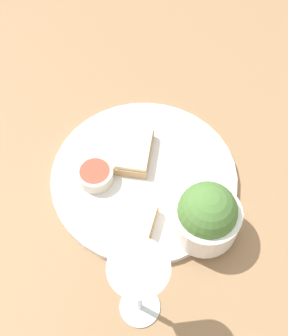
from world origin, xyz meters
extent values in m
plane|color=#93704C|center=(0.00, 0.00, 0.00)|extent=(4.00, 4.00, 0.00)
cylinder|color=white|center=(0.00, 0.00, 0.01)|extent=(0.32, 0.32, 0.01)
cylinder|color=white|center=(-0.07, -0.12, 0.04)|extent=(0.11, 0.11, 0.06)
sphere|color=#4C7A38|center=(-0.07, -0.12, 0.07)|extent=(0.09, 0.09, 0.09)
cylinder|color=beige|center=(-0.03, 0.08, 0.03)|extent=(0.06, 0.06, 0.03)
cylinder|color=#D14C38|center=(-0.03, 0.08, 0.04)|extent=(0.05, 0.05, 0.01)
cube|color=tan|center=(0.03, 0.03, 0.02)|extent=(0.10, 0.07, 0.02)
cube|color=beige|center=(0.03, 0.03, 0.04)|extent=(0.09, 0.06, 0.01)
cube|color=tan|center=(-0.11, -0.01, 0.02)|extent=(0.09, 0.05, 0.02)
cube|color=beige|center=(-0.11, -0.01, 0.04)|extent=(0.09, 0.05, 0.01)
cylinder|color=silver|center=(-0.22, -0.05, 0.00)|extent=(0.06, 0.06, 0.01)
cylinder|color=silver|center=(-0.22, -0.05, 0.04)|extent=(0.01, 0.01, 0.07)
cone|color=silver|center=(-0.22, -0.05, 0.13)|extent=(0.07, 0.07, 0.10)
camera|label=1|loc=(-0.36, -0.09, 0.64)|focal=45.00mm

